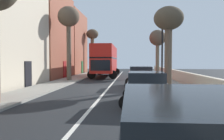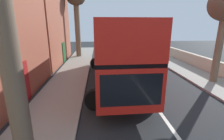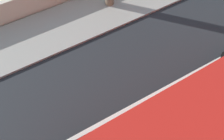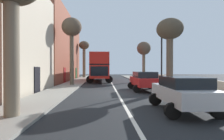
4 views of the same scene
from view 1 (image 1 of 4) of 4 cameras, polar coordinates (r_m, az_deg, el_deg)
name	(u,v)px [view 1 (image 1 of 4)]	position (r m, az deg, el deg)	size (l,w,h in m)	color
ground_plane	(108,88)	(17.01, -0.96, -4.76)	(84.00, 84.00, 0.00)	black
road_centre_line	(108,88)	(17.01, -0.96, -4.75)	(0.16, 54.00, 0.01)	silver
sidewalk_left	(47,87)	(18.19, -16.55, -4.20)	(2.60, 60.00, 0.12)	gray
sidewalk_right	(173,88)	(17.19, 15.55, -4.57)	(2.60, 60.00, 0.12)	gray
terraced_houses_left	(8,29)	(20.40, -25.63, 9.75)	(4.07, 47.62, 10.65)	beige
boundary_wall_right	(194,81)	(17.49, 20.58, -2.81)	(0.36, 54.00, 1.16)	beige
double_decker_bus	(105,59)	(29.32, -1.72, 2.84)	(3.68, 10.94, 4.06)	red
parked_car_silver_right_1	(146,86)	(10.58, 8.94, -4.13)	(2.53, 3.98, 1.60)	#B7BABF
parked_car_red_right_2	(140,75)	(17.73, 7.41, -1.38)	(2.53, 4.36, 1.68)	#AD1919
street_tree_right_1	(158,40)	(28.73, 11.82, 7.75)	(2.11, 2.11, 5.98)	brown
street_tree_right_3	(169,24)	(17.63, 14.56, 11.67)	(2.26, 2.26, 6.17)	brown
street_tree_left_4	(92,39)	(39.58, -5.16, 8.11)	(2.18, 2.18, 7.68)	brown
street_tree_left_6	(69,20)	(23.60, -11.26, 12.58)	(2.24, 2.24, 7.64)	brown
lamppost_right	(162,40)	(18.53, 13.00, 7.56)	(0.32, 0.32, 6.31)	black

